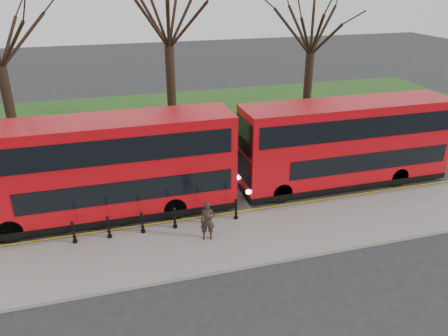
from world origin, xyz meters
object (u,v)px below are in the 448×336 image
object	(u,v)px
bollard_row	(159,220)
bus_lead	(106,169)
pedestrian	(208,221)
bus_rear	(345,144)

from	to	relation	value
bollard_row	bus_lead	distance (m)	3.57
bus_lead	pedestrian	xyz separation A→B (m)	(4.00, -3.59, -1.40)
bollard_row	pedestrian	size ratio (longest dim) A/B	4.22
bus_rear	pedestrian	bearing A→B (deg)	-157.19
bus_lead	pedestrian	bearing A→B (deg)	-41.90
bus_lead	bus_rear	size ratio (longest dim) A/B	1.04
bollard_row	bus_lead	bearing A→B (deg)	131.48
bollard_row	bus_rear	size ratio (longest dim) A/B	0.64
bus_lead	pedestrian	world-z (taller)	bus_lead
bus_lead	bollard_row	bearing A→B (deg)	-48.52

